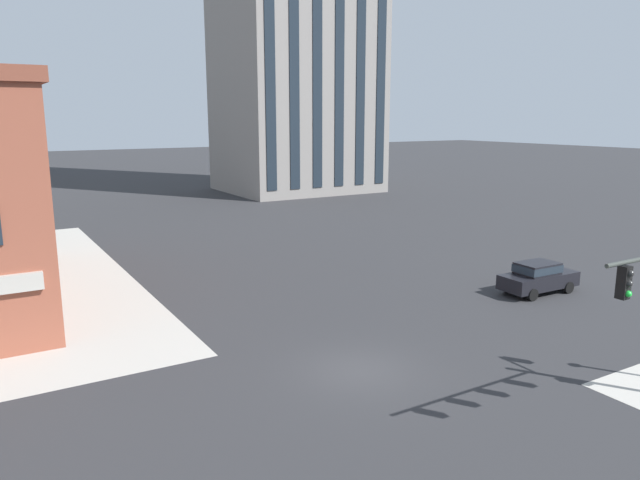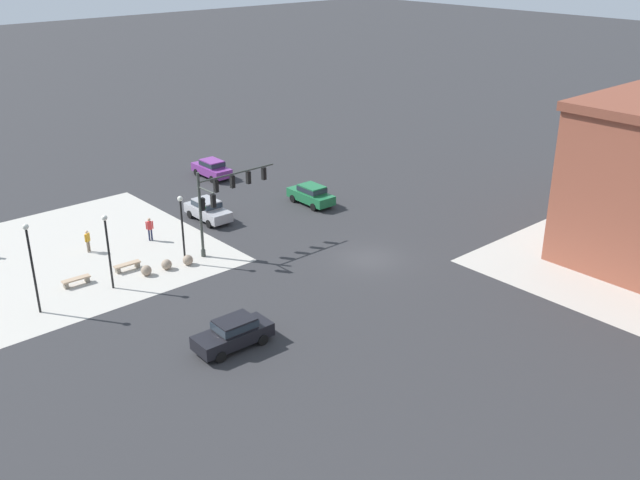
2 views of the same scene
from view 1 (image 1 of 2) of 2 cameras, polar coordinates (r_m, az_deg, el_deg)
The scene contains 2 objects.
ground_plane at distance 22.64m, azimuth 3.79°, elevation -12.35°, with size 320.00×320.00×0.00m, color #2D2D30.
car_main_northbound_near at distance 33.67m, azimuth 20.15°, elevation -3.28°, with size 4.45×1.99×1.68m.
Camera 1 is at (-11.84, -16.94, 9.24)m, focal length 33.42 mm.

